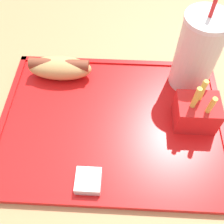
% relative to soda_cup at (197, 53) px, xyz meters
% --- Properties ---
extents(ground_plane, '(8.00, 8.00, 0.00)m').
position_rel_soda_cup_xyz_m(ground_plane, '(-0.13, -0.10, -0.86)').
color(ground_plane, '#ADA393').
extents(dining_table, '(1.46, 1.02, 0.77)m').
position_rel_soda_cup_xyz_m(dining_table, '(-0.13, -0.10, -0.48)').
color(dining_table, '#B27F51').
rests_on(dining_table, ground_plane).
extents(food_tray, '(0.44, 0.33, 0.01)m').
position_rel_soda_cup_xyz_m(food_tray, '(-0.16, -0.11, -0.09)').
color(food_tray, red).
rests_on(food_tray, dining_table).
extents(soda_cup, '(0.09, 0.09, 0.20)m').
position_rel_soda_cup_xyz_m(soda_cup, '(0.00, 0.00, 0.00)').
color(soda_cup, silver).
rests_on(soda_cup, food_tray).
extents(hot_dog_far, '(0.14, 0.06, 0.05)m').
position_rel_soda_cup_xyz_m(hot_dog_far, '(-0.28, 0.00, -0.06)').
color(hot_dog_far, tan).
rests_on(hot_dog_far, food_tray).
extents(fries_carton, '(0.08, 0.06, 0.12)m').
position_rel_soda_cup_xyz_m(fries_carton, '(-0.00, -0.11, -0.05)').
color(fries_carton, red).
rests_on(fries_carton, food_tray).
extents(sauce_cup_mayo, '(0.04, 0.04, 0.02)m').
position_rel_soda_cup_xyz_m(sauce_cup_mayo, '(-0.19, -0.24, -0.07)').
color(sauce_cup_mayo, silver).
rests_on(sauce_cup_mayo, food_tray).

